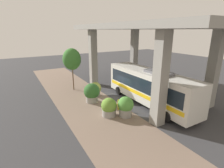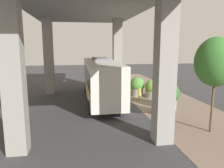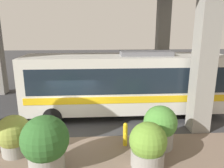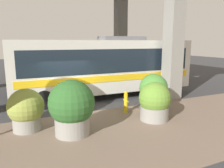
{
  "view_description": "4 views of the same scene",
  "coord_description": "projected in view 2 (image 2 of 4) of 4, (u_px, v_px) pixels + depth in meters",
  "views": [
    {
      "loc": [
        -9.23,
        -15.7,
        7.48
      ],
      "look_at": [
        -0.79,
        -1.1,
        2.26
      ],
      "focal_mm": 28.0,
      "sensor_mm": 36.0,
      "label": 1
    },
    {
      "loc": [
        4.72,
        16.37,
        4.89
      ],
      "look_at": [
        1.61,
        -3.0,
        1.43
      ],
      "focal_mm": 35.0,
      "sensor_mm": 36.0,
      "label": 2
    },
    {
      "loc": [
        -9.42,
        -1.34,
        5.09
      ],
      "look_at": [
        1.31,
        -2.02,
        2.25
      ],
      "focal_mm": 35.0,
      "sensor_mm": 36.0,
      "label": 3
    },
    {
      "loc": [
        -9.97,
        2.43,
        3.43
      ],
      "look_at": [
        1.48,
        -2.77,
        1.01
      ],
      "focal_mm": 35.0,
      "sensor_mm": 36.0,
      "label": 4
    }
  ],
  "objects": [
    {
      "name": "ground_plane",
      "position": [
        138.0,
        107.0,
        17.51
      ],
      "size": [
        80.0,
        80.0,
        0.0
      ],
      "primitive_type": "plane",
      "color": "#38383A",
      "rests_on": "ground"
    },
    {
      "name": "sidewalk_strip",
      "position": [
        173.0,
        106.0,
        17.98
      ],
      "size": [
        6.0,
        40.0,
        0.02
      ],
      "color": "#7A6656",
      "rests_on": "ground"
    },
    {
      "name": "overpass",
      "position": [
        86.0,
        13.0,
        15.64
      ],
      "size": [
        9.4,
        20.66,
        8.17
      ],
      "color": "gray",
      "rests_on": "ground"
    },
    {
      "name": "bus",
      "position": [
        101.0,
        78.0,
        19.53
      ],
      "size": [
        2.71,
        11.32,
        3.78
      ],
      "color": "silver",
      "rests_on": "ground"
    },
    {
      "name": "fire_hydrant",
      "position": [
        139.0,
        94.0,
        19.95
      ],
      "size": [
        0.4,
        0.19,
        1.08
      ],
      "color": "gold",
      "rests_on": "ground"
    },
    {
      "name": "planter_front",
      "position": [
        152.0,
        89.0,
        20.77
      ],
      "size": [
        1.4,
        1.4,
        1.72
      ],
      "color": "gray",
      "rests_on": "ground"
    },
    {
      "name": "planter_middle",
      "position": [
        169.0,
        95.0,
        17.12
      ],
      "size": [
        1.71,
        1.71,
        2.09
      ],
      "color": "gray",
      "rests_on": "ground"
    },
    {
      "name": "planter_back",
      "position": [
        137.0,
        86.0,
        21.33
      ],
      "size": [
        1.43,
        1.43,
        1.87
      ],
      "color": "gray",
      "rests_on": "ground"
    },
    {
      "name": "planter_extra",
      "position": [
        162.0,
        103.0,
        15.51
      ],
      "size": [
        1.39,
        1.39,
        1.68
      ],
      "color": "gray",
      "rests_on": "ground"
    },
    {
      "name": "street_tree_near",
      "position": [
        216.0,
        62.0,
        11.84
      ],
      "size": [
        2.25,
        2.25,
        5.37
      ],
      "color": "brown",
      "rests_on": "ground"
    }
  ]
}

